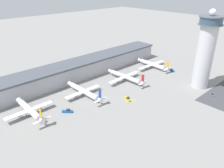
# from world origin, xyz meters

# --- Properties ---
(ground_plane) EXTENTS (1000.00, 1000.00, 0.00)m
(ground_plane) POSITION_xyz_m (0.00, 0.00, 0.00)
(ground_plane) COLOR gray
(terminal_building) EXTENTS (201.00, 25.00, 16.71)m
(terminal_building) POSITION_xyz_m (0.00, 70.00, 8.45)
(terminal_building) COLOR #B2B2B7
(terminal_building) RESTS_ON ground
(control_tower) EXTENTS (19.89, 19.89, 68.95)m
(control_tower) POSITION_xyz_m (65.38, -24.47, 33.86)
(control_tower) COLOR silver
(control_tower) RESTS_ON ground
(airplane_gate_alpha) EXTENTS (35.98, 39.44, 14.25)m
(airplane_gate_alpha) POSITION_xyz_m (-70.97, 35.73, 4.77)
(airplane_gate_alpha) COLOR white
(airplane_gate_alpha) RESTS_ON ground
(airplane_gate_bravo) EXTENTS (34.46, 44.59, 13.31)m
(airplane_gate_bravo) POSITION_xyz_m (-24.33, 33.48, 4.22)
(airplane_gate_bravo) COLOR white
(airplane_gate_bravo) RESTS_ON ground
(airplane_gate_charlie) EXTENTS (40.32, 44.92, 12.91)m
(airplane_gate_charlie) POSITION_xyz_m (23.34, 30.68, 4.40)
(airplane_gate_charlie) COLOR silver
(airplane_gate_charlie) RESTS_ON ground
(airplane_gate_delta) EXTENTS (40.03, 42.57, 13.01)m
(airplane_gate_delta) POSITION_xyz_m (71.38, 34.37, 3.98)
(airplane_gate_delta) COLOR white
(airplane_gate_delta) RESTS_ON ground
(service_truck_catering) EXTENTS (7.04, 7.18, 2.83)m
(service_truck_catering) POSITION_xyz_m (-49.00, 20.87, 0.98)
(service_truck_catering) COLOR black
(service_truck_catering) RESTS_ON ground
(service_truck_fuel) EXTENTS (4.24, 7.79, 3.02)m
(service_truck_fuel) POSITION_xyz_m (-2.65, 2.77, 1.05)
(service_truck_fuel) COLOR black
(service_truck_fuel) RESTS_ON ground
(service_truck_baggage) EXTENTS (3.87, 8.56, 2.66)m
(service_truck_baggage) POSITION_xyz_m (78.32, 14.24, 0.92)
(service_truck_baggage) COLOR black
(service_truck_baggage) RESTS_ON ground
(car_grey_coupe) EXTENTS (1.97, 4.79, 1.53)m
(car_grey_coupe) POSITION_xyz_m (56.71, -41.24, 0.59)
(car_grey_coupe) COLOR black
(car_grey_coupe) RESTS_ON ground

